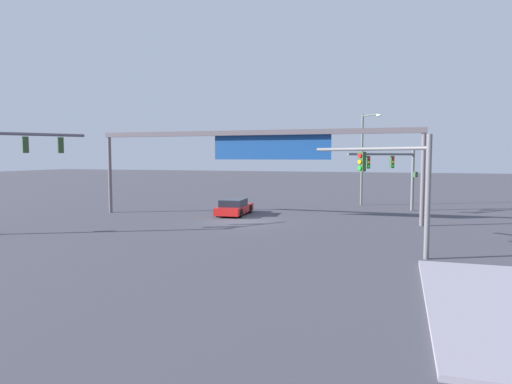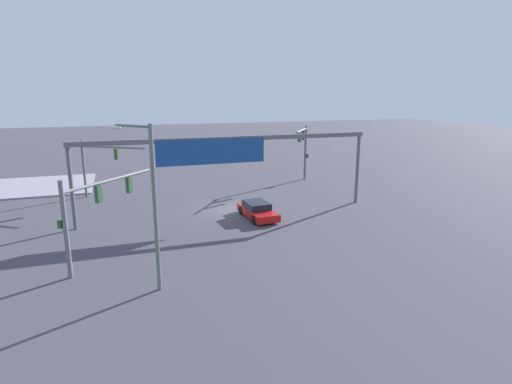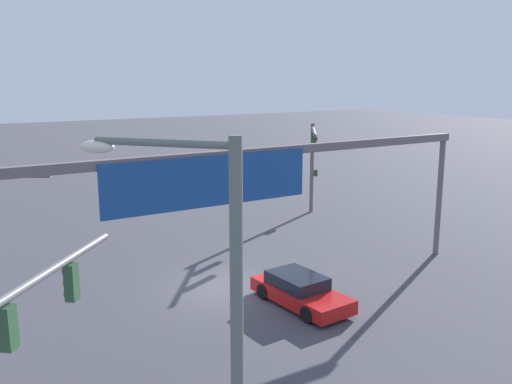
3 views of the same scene
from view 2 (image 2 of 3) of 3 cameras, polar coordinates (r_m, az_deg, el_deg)
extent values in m
plane|color=#424149|center=(34.72, -4.22, -2.33)|extent=(199.35, 199.35, 0.00)
cube|color=gray|center=(48.76, -30.70, 0.50)|extent=(15.44, 10.29, 0.15)
cylinder|color=slate|center=(23.30, -24.87, -4.84)|extent=(0.25, 0.25, 5.24)
cylinder|color=slate|center=(25.18, -19.50, 1.57)|extent=(4.80, 5.30, 0.19)
cube|color=#2A4F30|center=(24.57, -21.01, -0.32)|extent=(0.41, 0.41, 0.95)
cylinder|color=red|center=(24.62, -21.34, 0.38)|extent=(0.18, 0.19, 0.20)
cylinder|color=orange|center=(24.68, -21.28, -0.30)|extent=(0.18, 0.19, 0.20)
cylinder|color=green|center=(24.75, -21.22, -0.97)|extent=(0.18, 0.19, 0.20)
cube|color=#2A4F30|center=(26.42, -17.18, 0.90)|extent=(0.41, 0.41, 0.95)
cylinder|color=red|center=(26.46, -17.49, 1.55)|extent=(0.18, 0.19, 0.20)
cylinder|color=orange|center=(26.52, -17.45, 0.92)|extent=(0.18, 0.19, 0.20)
cylinder|color=green|center=(26.59, -17.40, 0.29)|extent=(0.18, 0.19, 0.20)
cube|color=#2A4F30|center=(23.41, -25.38, -4.00)|extent=(0.38, 0.38, 0.44)
cylinder|color=slate|center=(41.20, -22.74, 2.99)|extent=(0.23, 0.23, 5.36)
cylinder|color=slate|center=(39.03, -19.22, 5.87)|extent=(5.47, 3.71, 0.17)
cube|color=#2D4B28|center=(38.95, -18.78, 4.98)|extent=(0.41, 0.39, 0.95)
cylinder|color=red|center=(39.04, -18.69, 5.44)|extent=(0.20, 0.16, 0.20)
cylinder|color=orange|center=(39.08, -18.65, 5.01)|extent=(0.20, 0.16, 0.20)
cylinder|color=green|center=(39.12, -18.62, 4.57)|extent=(0.20, 0.16, 0.20)
cylinder|color=#605965|center=(46.37, 6.84, 5.41)|extent=(0.25, 0.25, 6.00)
cylinder|color=#605965|center=(43.61, 6.34, 8.49)|extent=(3.10, 4.18, 0.19)
cube|color=#2D4428|center=(44.46, 6.51, 7.78)|extent=(0.40, 0.41, 0.95)
cylinder|color=red|center=(44.40, 6.73, 8.15)|extent=(0.17, 0.20, 0.20)
cylinder|color=orange|center=(44.43, 6.72, 7.76)|extent=(0.17, 0.20, 0.20)
cylinder|color=green|center=(44.46, 6.71, 7.38)|extent=(0.17, 0.20, 0.20)
cube|color=#2D4428|center=(42.58, 6.03, 7.54)|extent=(0.40, 0.41, 0.95)
cylinder|color=red|center=(42.52, 6.25, 7.92)|extent=(0.17, 0.20, 0.20)
cylinder|color=orange|center=(42.55, 6.24, 7.52)|extent=(0.17, 0.20, 0.20)
cylinder|color=green|center=(42.58, 6.23, 7.12)|extent=(0.17, 0.20, 0.20)
cube|color=#2D4428|center=(46.37, 7.15, 5.01)|extent=(0.37, 0.38, 0.44)
cylinder|color=slate|center=(20.02, -13.80, -2.50)|extent=(0.20, 0.20, 8.13)
cylinder|color=slate|center=(20.16, -16.76, 8.76)|extent=(1.56, 1.82, 0.12)
ellipsoid|color=silver|center=(21.02, -18.87, 8.51)|extent=(0.62, 0.65, 0.20)
cylinder|color=#635A60|center=(37.15, 13.86, 3.01)|extent=(0.28, 0.28, 5.88)
cylinder|color=#635A60|center=(31.52, -24.19, 0.38)|extent=(0.28, 0.28, 5.88)
cube|color=#635A60|center=(31.99, -3.64, 7.38)|extent=(23.45, 0.35, 0.35)
cube|color=navy|center=(31.53, -6.17, 5.58)|extent=(8.40, 0.08, 1.92)
cube|color=red|center=(32.09, 0.25, -2.82)|extent=(2.13, 4.57, 0.55)
cube|color=black|center=(32.18, 0.07, -1.80)|extent=(1.77, 2.42, 0.50)
cylinder|color=black|center=(31.25, 2.70, -3.50)|extent=(0.26, 0.65, 0.64)
cylinder|color=black|center=(30.58, -0.23, -3.87)|extent=(0.26, 0.65, 0.64)
cylinder|color=black|center=(33.67, 0.69, -2.24)|extent=(0.26, 0.65, 0.64)
cylinder|color=black|center=(33.05, -2.06, -2.55)|extent=(0.26, 0.65, 0.64)
camera|label=1|loc=(61.39, -20.71, 7.95)|focal=31.94mm
camera|label=3|loc=(12.73, -29.56, 9.40)|focal=38.48mm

